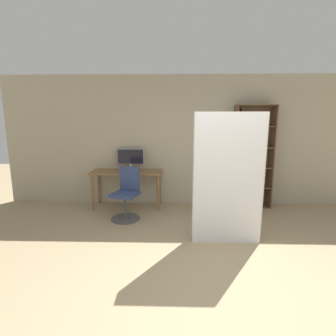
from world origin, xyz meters
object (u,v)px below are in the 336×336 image
at_px(monitor, 131,158).
at_px(mattress_near, 228,179).
at_px(bookshelf, 247,160).
at_px(office_chair, 126,198).

bearing_deg(monitor, mattress_near, -44.20).
xyz_separation_m(monitor, mattress_near, (1.70, -1.65, -0.05)).
relative_size(monitor, bookshelf, 0.27).
height_order(office_chair, mattress_near, mattress_near).
bearing_deg(office_chair, monitor, 92.97).
height_order(monitor, mattress_near, mattress_near).
xyz_separation_m(office_chair, mattress_near, (1.66, -0.85, 0.57)).
xyz_separation_m(monitor, bookshelf, (2.42, -0.01, -0.03)).
bearing_deg(mattress_near, office_chair, 152.88).
bearing_deg(bookshelf, mattress_near, -113.65).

